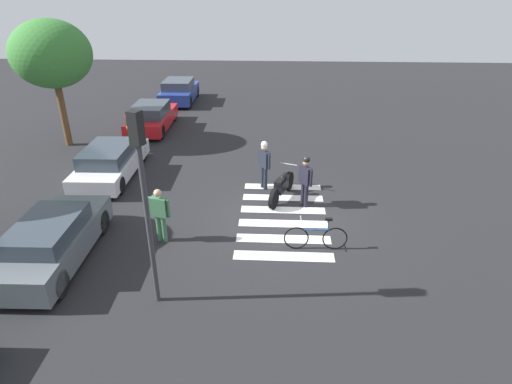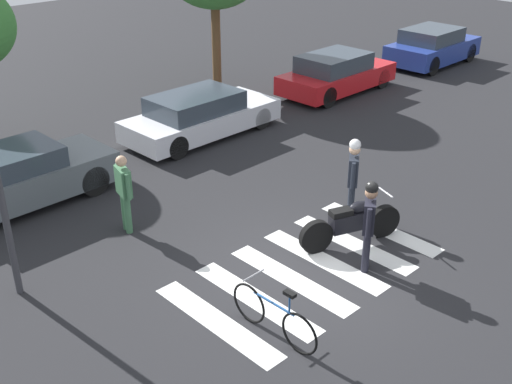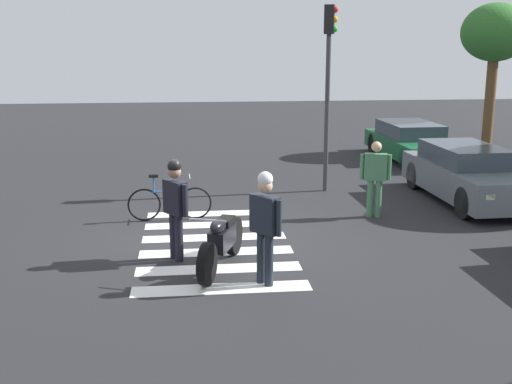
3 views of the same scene
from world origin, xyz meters
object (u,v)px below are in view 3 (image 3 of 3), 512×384
(police_motorcycle, at_px, (221,241))
(car_grey_coupe, at_px, (466,174))
(car_green_compact, at_px, (411,142))
(traffic_light_pole, at_px, (329,70))
(officer_on_foot, at_px, (265,220))
(pedestrian_bystander, at_px, (375,174))
(officer_by_motorcycle, at_px, (175,202))
(leaning_bicycle, at_px, (169,202))

(police_motorcycle, relative_size, car_grey_coupe, 0.49)
(car_green_compact, bearing_deg, traffic_light_pole, -42.25)
(officer_on_foot, relative_size, traffic_light_pole, 0.39)
(officer_on_foot, height_order, car_grey_coupe, officer_on_foot)
(officer_on_foot, height_order, pedestrian_bystander, officer_on_foot)
(officer_by_motorcycle, bearing_deg, car_green_compact, 140.51)
(officer_on_foot, distance_m, pedestrian_bystander, 4.71)
(officer_by_motorcycle, distance_m, pedestrian_bystander, 4.93)
(pedestrian_bystander, bearing_deg, officer_by_motorcycle, -60.81)
(police_motorcycle, bearing_deg, officer_on_foot, 38.16)
(police_motorcycle, xyz_separation_m, car_green_compact, (-9.63, 6.75, 0.12))
(officer_on_foot, relative_size, pedestrian_bystander, 1.09)
(officer_on_foot, distance_m, traffic_light_pole, 7.06)
(officer_on_foot, bearing_deg, leaning_bicycle, -157.89)
(pedestrian_bystander, bearing_deg, officer_on_foot, -37.72)
(officer_by_motorcycle, distance_m, car_green_compact, 11.83)
(officer_by_motorcycle, xyz_separation_m, car_grey_coupe, (-3.57, 6.93, -0.39))
(police_motorcycle, bearing_deg, traffic_light_pole, 151.34)
(pedestrian_bystander, distance_m, car_grey_coupe, 2.89)
(police_motorcycle, bearing_deg, officer_by_motorcycle, -123.23)
(leaning_bicycle, bearing_deg, officer_on_foot, 22.11)
(police_motorcycle, xyz_separation_m, pedestrian_bystander, (-2.91, 3.53, 0.49))
(officer_by_motorcycle, xyz_separation_m, pedestrian_bystander, (-2.40, 4.30, -0.09))
(leaning_bicycle, height_order, officer_on_foot, officer_on_foot)
(car_green_compact, bearing_deg, leaning_bicycle, -49.88)
(leaning_bicycle, height_order, traffic_light_pole, traffic_light_pole)
(car_green_compact, distance_m, car_grey_coupe, 5.58)
(car_grey_coupe, bearing_deg, officer_by_motorcycle, -62.74)
(car_grey_coupe, bearing_deg, car_green_compact, 173.91)
(officer_by_motorcycle, bearing_deg, pedestrian_bystander, 119.19)
(leaning_bicycle, distance_m, traffic_light_pole, 5.37)
(car_green_compact, bearing_deg, car_grey_coupe, -6.09)
(car_green_compact, relative_size, car_grey_coupe, 1.05)
(leaning_bicycle, bearing_deg, officer_by_motorcycle, 4.14)
(car_grey_coupe, bearing_deg, police_motorcycle, -56.51)
(pedestrian_bystander, xyz_separation_m, car_green_compact, (-6.72, 3.22, -0.37))
(pedestrian_bystander, bearing_deg, police_motorcycle, -50.54)
(pedestrian_bystander, bearing_deg, car_green_compact, 154.41)
(car_grey_coupe, bearing_deg, officer_on_foot, -48.38)
(leaning_bicycle, distance_m, car_green_compact, 10.08)
(officer_by_motorcycle, bearing_deg, police_motorcycle, 56.77)
(officer_on_foot, relative_size, officer_by_motorcycle, 1.01)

